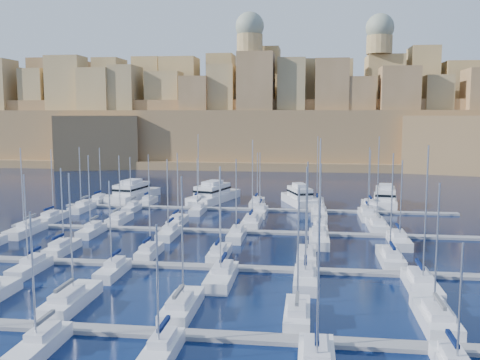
# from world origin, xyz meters

# --- Properties ---
(ground) EXTENTS (600.00, 600.00, 0.00)m
(ground) POSITION_xyz_m (0.00, 0.00, 0.00)
(ground) COLOR black
(ground) RESTS_ON ground
(pontoon_near) EXTENTS (84.00, 2.00, 0.40)m
(pontoon_near) POSITION_xyz_m (0.00, -34.00, 0.20)
(pontoon_near) COLOR slate
(pontoon_near) RESTS_ON ground
(pontoon_mid_near) EXTENTS (84.00, 2.00, 0.40)m
(pontoon_mid_near) POSITION_xyz_m (0.00, -12.00, 0.20)
(pontoon_mid_near) COLOR slate
(pontoon_mid_near) RESTS_ON ground
(pontoon_mid_far) EXTENTS (84.00, 2.00, 0.40)m
(pontoon_mid_far) POSITION_xyz_m (0.00, 10.00, 0.20)
(pontoon_mid_far) COLOR slate
(pontoon_mid_far) RESTS_ON ground
(pontoon_far) EXTENTS (84.00, 2.00, 0.40)m
(pontoon_far) POSITION_xyz_m (0.00, 32.00, 0.20)
(pontoon_far) COLOR slate
(pontoon_far) RESTS_ON ground
(sailboat_2) EXTENTS (3.02, 10.06, 14.58)m
(sailboat_2) POSITION_xyz_m (-13.29, -28.09, 0.76)
(sailboat_2) COLOR silver
(sailboat_2) RESTS_ON ground
(sailboat_3) EXTENTS (2.84, 9.47, 14.47)m
(sailboat_3) POSITION_xyz_m (-1.13, -28.38, 0.75)
(sailboat_3) COLOR silver
(sailboat_3) RESTS_ON ground
(sailboat_4) EXTENTS (2.50, 8.33, 13.59)m
(sailboat_4) POSITION_xyz_m (10.70, -28.94, 0.74)
(sailboat_4) COLOR silver
(sailboat_4) RESTS_ON ground
(sailboat_5) EXTENTS (3.11, 10.35, 14.16)m
(sailboat_5) POSITION_xyz_m (24.09, -27.95, 0.76)
(sailboat_5) COLOR silver
(sailboat_5) RESTS_ON ground
(sailboat_8) EXTENTS (2.43, 8.09, 12.71)m
(sailboat_8) POSITION_xyz_m (-11.09, -38.94, 0.72)
(sailboat_8) COLOR silver
(sailboat_8) RESTS_ON ground
(sailboat_9) EXTENTS (2.40, 8.01, 11.92)m
(sailboat_9) POSITION_xyz_m (-0.40, -38.90, 0.72)
(sailboat_9) COLOR silver
(sailboat_9) RESTS_ON ground
(sailboat_13) EXTENTS (2.49, 8.31, 12.92)m
(sailboat_13) POSITION_xyz_m (-24.49, -6.95, 0.73)
(sailboat_13) COLOR silver
(sailboat_13) RESTS_ON ground
(sailboat_14) EXTENTS (2.31, 7.69, 12.00)m
(sailboat_14) POSITION_xyz_m (-11.08, -7.25, 0.72)
(sailboat_14) COLOR silver
(sailboat_14) RESTS_ON ground
(sailboat_15) EXTENTS (2.52, 8.40, 13.35)m
(sailboat_15) POSITION_xyz_m (-0.88, -6.91, 0.73)
(sailboat_15) COLOR silver
(sailboat_15) RESTS_ON ground
(sailboat_16) EXTENTS (2.63, 8.76, 14.23)m
(sailboat_16) POSITION_xyz_m (11.45, -6.73, 0.74)
(sailboat_16) COLOR silver
(sailboat_16) RESTS_ON ground
(sailboat_17) EXTENTS (2.93, 9.76, 15.46)m
(sailboat_17) POSITION_xyz_m (22.95, -6.24, 0.76)
(sailboat_17) COLOR silver
(sailboat_17) RESTS_ON ground
(sailboat_19) EXTENTS (2.44, 8.12, 13.18)m
(sailboat_19) POSITION_xyz_m (-24.02, -16.96, 0.73)
(sailboat_19) COLOR silver
(sailboat_19) RESTS_ON ground
(sailboat_20) EXTENTS (2.35, 7.84, 12.52)m
(sailboat_20) POSITION_xyz_m (-12.89, -16.82, 0.72)
(sailboat_20) COLOR silver
(sailboat_20) RESTS_ON ground
(sailboat_21) EXTENTS (2.96, 9.85, 14.61)m
(sailboat_21) POSITION_xyz_m (1.25, -17.81, 0.76)
(sailboat_21) COLOR silver
(sailboat_21) RESTS_ON ground
(sailboat_22) EXTENTS (2.71, 9.05, 14.66)m
(sailboat_22) POSITION_xyz_m (11.38, -17.41, 0.75)
(sailboat_22) COLOR silver
(sailboat_22) RESTS_ON ground
(sailboat_23) EXTENTS (3.11, 10.35, 17.28)m
(sailboat_23) POSITION_xyz_m (24.74, -18.05, 0.78)
(sailboat_23) COLOR silver
(sailboat_23) RESTS_ON ground
(sailboat_24) EXTENTS (2.63, 8.76, 14.12)m
(sailboat_24) POSITION_xyz_m (-37.23, 15.27, 0.74)
(sailboat_24) COLOR silver
(sailboat_24) RESTS_ON ground
(sailboat_25) EXTENTS (2.65, 8.85, 13.05)m
(sailboat_25) POSITION_xyz_m (-23.83, 15.31, 0.73)
(sailboat_25) COLOR silver
(sailboat_25) RESTS_ON ground
(sailboat_26) EXTENTS (2.45, 8.15, 13.67)m
(sailboat_26) POSITION_xyz_m (-12.50, 14.97, 0.74)
(sailboat_26) COLOR silver
(sailboat_26) RESTS_ON ground
(sailboat_27) EXTENTS (3.09, 10.30, 16.11)m
(sailboat_27) POSITION_xyz_m (1.30, 16.03, 0.77)
(sailboat_27) COLOR silver
(sailboat_27) RESTS_ON ground
(sailboat_28) EXTENTS (2.38, 7.93, 12.06)m
(sailboat_28) POSITION_xyz_m (13.70, 14.86, 0.72)
(sailboat_28) COLOR silver
(sailboat_28) RESTS_ON ground
(sailboat_29) EXTENTS (3.12, 10.41, 16.85)m
(sailboat_29) POSITION_xyz_m (23.80, 16.08, 0.78)
(sailboat_29) COLOR silver
(sailboat_29) RESTS_ON ground
(sailboat_30) EXTENTS (2.99, 9.98, 15.11)m
(sailboat_30) POSITION_xyz_m (-36.35, 4.13, 0.76)
(sailboat_30) COLOR silver
(sailboat_30) RESTS_ON ground
(sailboat_31) EXTENTS (2.45, 8.17, 13.93)m
(sailboat_31) POSITION_xyz_m (-24.95, 5.02, 0.74)
(sailboat_31) COLOR silver
(sailboat_31) RESTS_ON ground
(sailboat_32) EXTENTS (2.50, 8.33, 13.39)m
(sailboat_32) POSITION_xyz_m (-11.41, 4.94, 0.73)
(sailboat_32) COLOR silver
(sailboat_32) RESTS_ON ground
(sailboat_33) EXTENTS (2.45, 8.17, 13.60)m
(sailboat_33) POSITION_xyz_m (-0.05, 5.02, 0.73)
(sailboat_33) COLOR silver
(sailboat_33) RESTS_ON ground
(sailboat_34) EXTENTS (3.14, 10.45, 17.06)m
(sailboat_34) POSITION_xyz_m (13.32, 3.90, 0.78)
(sailboat_34) COLOR silver
(sailboat_34) RESTS_ON ground
(sailboat_35) EXTENTS (2.78, 9.28, 13.72)m
(sailboat_35) POSITION_xyz_m (25.77, 4.48, 0.74)
(sailboat_35) COLOR silver
(sailboat_35) RESTS_ON ground
(sailboat_36) EXTENTS (2.52, 8.42, 13.06)m
(sailboat_36) POSITION_xyz_m (-36.49, 37.10, 0.73)
(sailboat_36) COLOR silver
(sailboat_36) RESTS_ON ground
(sailboat_37) EXTENTS (2.27, 7.58, 11.66)m
(sailboat_37) POSITION_xyz_m (-24.75, 36.69, 0.71)
(sailboat_37) COLOR silver
(sailboat_37) RESTS_ON ground
(sailboat_38) EXTENTS (2.81, 9.38, 16.32)m
(sailboat_38) POSITION_xyz_m (-13.37, 37.57, 0.77)
(sailboat_38) COLOR silver
(sailboat_38) RESTS_ON ground
(sailboat_39) EXTENTS (2.78, 9.27, 12.26)m
(sailboat_39) POSITION_xyz_m (0.10, 37.52, 0.73)
(sailboat_39) COLOR silver
(sailboat_39) RESTS_ON ground
(sailboat_40) EXTENTS (3.12, 10.40, 15.94)m
(sailboat_40) POSITION_xyz_m (13.39, 38.07, 0.77)
(sailboat_40) COLOR silver
(sailboat_40) RESTS_ON ground
(sailboat_41) EXTENTS (2.71, 9.03, 13.12)m
(sailboat_41) POSITION_xyz_m (24.72, 37.40, 0.74)
(sailboat_41) COLOR silver
(sailboat_41) RESTS_ON ground
(sailboat_42) EXTENTS (2.73, 9.11, 13.96)m
(sailboat_42) POSITION_xyz_m (-36.15, 26.56, 0.74)
(sailboat_42) COLOR silver
(sailboat_42) RESTS_ON ground
(sailboat_43) EXTENTS (2.23, 7.45, 11.89)m
(sailboat_43) POSITION_xyz_m (-25.51, 27.37, 0.71)
(sailboat_43) COLOR silver
(sailboat_43) RESTS_ON ground
(sailboat_44) EXTENTS (2.37, 7.90, 11.76)m
(sailboat_44) POSITION_xyz_m (-11.17, 27.15, 0.71)
(sailboat_44) COLOR silver
(sailboat_44) RESTS_ON ground
(sailboat_45) EXTENTS (2.68, 8.94, 13.15)m
(sailboat_45) POSITION_xyz_m (1.79, 26.64, 0.73)
(sailboat_45) COLOR silver
(sailboat_45) RESTS_ON ground
(sailboat_46) EXTENTS (3.11, 10.37, 15.55)m
(sailboat_46) POSITION_xyz_m (13.64, 25.94, 0.77)
(sailboat_46) COLOR silver
(sailboat_46) RESTS_ON ground
(sailboat_47) EXTENTS (3.01, 10.02, 14.40)m
(sailboat_47) POSITION_xyz_m (23.15, 26.11, 0.76)
(sailboat_47) COLOR silver
(sailboat_47) RESTS_ON ground
(motor_yacht_a) EXTENTS (8.33, 18.97, 5.25)m
(motor_yacht_a) POSITION_xyz_m (-30.33, 42.31, 1.73)
(motor_yacht_a) COLOR silver
(motor_yacht_a) RESTS_ON ground
(motor_yacht_b) EXTENTS (10.32, 19.35, 5.25)m
(motor_yacht_b) POSITION_xyz_m (-10.68, 42.42, 1.73)
(motor_yacht_b) COLOR silver
(motor_yacht_b) RESTS_ON ground
(motor_yacht_c) EXTENTS (8.64, 14.80, 5.25)m
(motor_yacht_c) POSITION_xyz_m (9.41, 40.33, 1.73)
(motor_yacht_c) COLOR silver
(motor_yacht_c) RESTS_ON ground
(motor_yacht_d) EXTENTS (6.97, 17.00, 5.25)m
(motor_yacht_d) POSITION_xyz_m (28.57, 41.43, 1.73)
(motor_yacht_d) COLOR silver
(motor_yacht_d) RESTS_ON ground
(fortified_city) EXTENTS (460.00, 108.95, 59.52)m
(fortified_city) POSITION_xyz_m (-0.19, 155.26, 14.74)
(fortified_city) COLOR brown
(fortified_city) RESTS_ON ground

